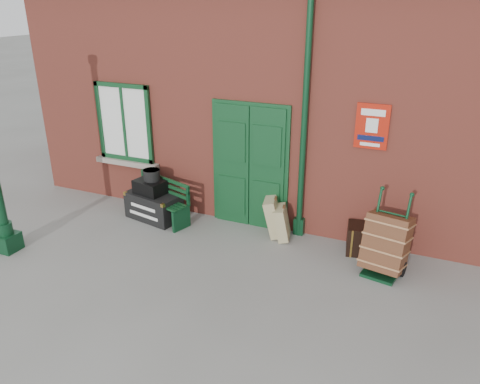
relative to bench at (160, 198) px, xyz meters
The scene contains 10 objects.
ground 2.23m from the bench, 28.22° to the right, with size 80.00×80.00×0.00m, color gray.
station_building 3.58m from the bench, 51.83° to the left, with size 10.30×4.30×4.36m.
bench is the anchor object (origin of this frame).
houdini_trunk 0.20m from the bench, 153.41° to the right, with size 1.01×0.56×0.51m, color black.
strongbox 0.28m from the bench, 161.09° to the right, with size 0.56×0.40×0.25m, color black.
hatbox 0.47m from the bench, 169.30° to the right, with size 0.30×0.30×0.20m, color black.
suitcase_back 2.19m from the bench, ahead, with size 0.19×0.48×0.67m, color tan.
suitcase_front 2.36m from the bench, ahead, with size 0.17×0.43×0.57m, color tan.
porter_trolley 4.12m from the bench, ahead, with size 0.72×0.76×1.26m.
dark_trunk 3.81m from the bench, ahead, with size 0.67×0.43×0.48m, color black.
Camera 1 is at (2.60, -5.72, 3.89)m, focal length 35.00 mm.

